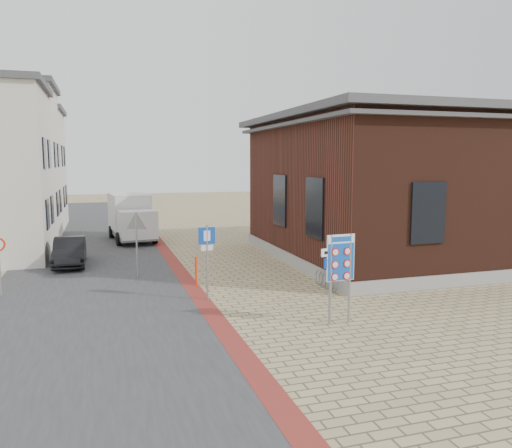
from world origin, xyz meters
TOP-DOWN VIEW (x-y plane):
  - ground at (0.00, 0.00)m, footprint 120.00×120.00m
  - road_strip at (-5.50, 15.00)m, footprint 7.00×60.00m
  - curb_strip at (-2.00, 10.00)m, footprint 0.60×40.00m
  - brick_building at (8.99, 7.00)m, footprint 13.00×13.00m
  - townhouse_far at (-10.99, 24.00)m, footprint 7.40×6.40m
  - bike_rack at (2.65, 2.20)m, footprint 0.08×1.80m
  - sedan at (-6.50, 9.42)m, footprint 1.33×3.78m
  - box_truck at (-3.41, 15.87)m, footprint 2.61×5.35m
  - border_sign at (1.32, -1.50)m, footprint 0.89×0.12m
  - essen_sign at (1.00, -1.50)m, footprint 0.63×0.17m
  - parking_sign at (-1.80, 2.00)m, footprint 0.56×0.08m
  - yield_sign at (-3.80, 6.00)m, footprint 0.88×0.39m
  - bollard at (-1.80, 3.99)m, footprint 0.11×0.11m

SIDE VIEW (x-z plane):
  - ground at x=0.00m, z-range 0.00..0.00m
  - road_strip at x=-5.50m, z-range 0.00..0.02m
  - curb_strip at x=-2.00m, z-range 0.00..0.03m
  - bike_rack at x=2.65m, z-range -0.04..0.56m
  - bollard at x=-1.80m, z-range 0.00..1.11m
  - sedan at x=-6.50m, z-range 0.00..1.24m
  - box_truck at x=-3.41m, z-range 0.04..2.75m
  - essen_sign at x=1.00m, z-range 0.37..2.73m
  - parking_sign at x=-1.80m, z-range 0.47..3.01m
  - border_sign at x=1.32m, z-range 0.56..3.15m
  - yield_sign at x=-3.80m, z-range 0.69..3.30m
  - brick_building at x=8.99m, z-range 0.09..6.89m
  - townhouse_far at x=-10.99m, z-range 0.02..8.32m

